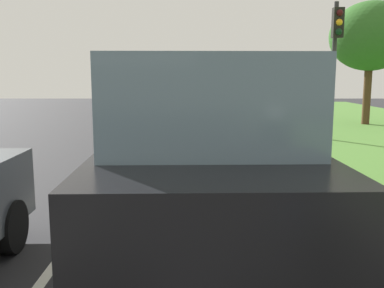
{
  "coord_description": "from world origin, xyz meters",
  "views": [
    {
      "loc": [
        0.85,
        3.89,
        2.11
      ],
      "look_at": [
        0.85,
        9.62,
        1.2
      ],
      "focal_mm": 40.32,
      "sensor_mm": 36.0,
      "label": 1
    }
  ],
  "objects": [
    {
      "name": "tree_roadside_far",
      "position": [
        8.27,
        22.21,
        3.7
      ],
      "size": [
        3.34,
        3.34,
        5.14
      ],
      "color": "#4C331E",
      "rests_on": "ground"
    },
    {
      "name": "traffic_light_near_right",
      "position": [
        5.32,
        17.55,
        2.98
      ],
      "size": [
        0.32,
        0.5,
        4.36
      ],
      "color": "#2D2D2D",
      "rests_on": "ground"
    },
    {
      "name": "curb_right",
      "position": [
        4.1,
        14.0,
        0.06
      ],
      "size": [
        0.24,
        48.0,
        0.12
      ],
      "primitive_type": "cube",
      "color": "#9E9B93",
      "rests_on": "ground"
    },
    {
      "name": "lane_line_right_edge",
      "position": [
        3.6,
        14.0,
        0.0
      ],
      "size": [
        0.12,
        32.0,
        0.01
      ],
      "primitive_type": "cube",
      "color": "silver",
      "rests_on": "ground"
    },
    {
      "name": "lane_line_center",
      "position": [
        -0.7,
        14.0,
        0.0
      ],
      "size": [
        0.12,
        32.0,
        0.01
      ],
      "primitive_type": "cube",
      "color": "silver",
      "rests_on": "ground"
    },
    {
      "name": "car_suv_ahead",
      "position": [
        0.97,
        8.37,
        1.17
      ],
      "size": [
        2.07,
        4.55,
        2.28
      ],
      "rotation": [
        0.0,
        0.0,
        0.03
      ],
      "color": "black",
      "rests_on": "ground"
    },
    {
      "name": "ground_plane",
      "position": [
        0.0,
        14.0,
        0.0
      ],
      "size": [
        60.0,
        60.0,
        0.0
      ],
      "primitive_type": "plane",
      "color": "#262628"
    }
  ]
}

